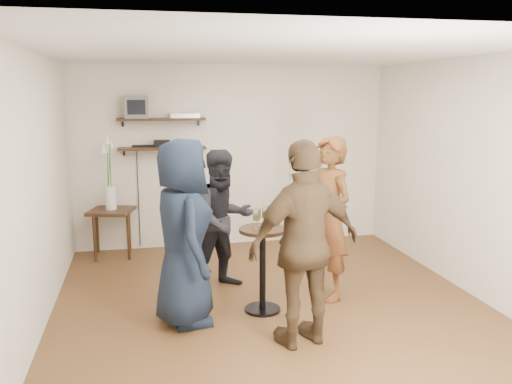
# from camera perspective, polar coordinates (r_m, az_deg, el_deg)

# --- Properties ---
(room) EXTENTS (4.58, 5.08, 2.68)m
(room) POSITION_cam_1_polar(r_m,az_deg,el_deg) (5.44, 1.82, 0.74)
(room) COLOR #4C2C18
(room) RESTS_ON ground
(shelf_upper) EXTENTS (1.20, 0.25, 0.04)m
(shelf_upper) POSITION_cam_1_polar(r_m,az_deg,el_deg) (7.59, -9.94, 7.56)
(shelf_upper) COLOR black
(shelf_upper) RESTS_ON room
(shelf_lower) EXTENTS (1.20, 0.25, 0.04)m
(shelf_lower) POSITION_cam_1_polar(r_m,az_deg,el_deg) (7.63, -9.84, 4.56)
(shelf_lower) COLOR black
(shelf_lower) RESTS_ON room
(crt_monitor) EXTENTS (0.32, 0.30, 0.30)m
(crt_monitor) POSITION_cam_1_polar(r_m,az_deg,el_deg) (7.58, -12.48, 8.73)
(crt_monitor) COLOR #59595B
(crt_monitor) RESTS_ON shelf_upper
(dvd_deck) EXTENTS (0.40, 0.24, 0.06)m
(dvd_deck) POSITION_cam_1_polar(r_m,az_deg,el_deg) (7.61, -7.53, 7.99)
(dvd_deck) COLOR silver
(dvd_deck) RESTS_ON shelf_upper
(radio) EXTENTS (0.22, 0.10, 0.10)m
(radio) POSITION_cam_1_polar(r_m,az_deg,el_deg) (7.62, -9.89, 5.06)
(radio) COLOR black
(radio) RESTS_ON shelf_lower
(power_strip) EXTENTS (0.30, 0.05, 0.03)m
(power_strip) POSITION_cam_1_polar(r_m,az_deg,el_deg) (7.67, -11.82, 4.77)
(power_strip) COLOR black
(power_strip) RESTS_ON shelf_lower
(side_table) EXTENTS (0.68, 0.68, 0.65)m
(side_table) POSITION_cam_1_polar(r_m,az_deg,el_deg) (7.61, -14.95, -2.57)
(side_table) COLOR black
(side_table) RESTS_ON room
(vase_lilies) EXTENTS (0.20, 0.20, 1.02)m
(vase_lilies) POSITION_cam_1_polar(r_m,az_deg,el_deg) (7.52, -15.12, 0.63)
(vase_lilies) COLOR white
(vase_lilies) RESTS_ON side_table
(drinks_table) EXTENTS (0.48, 0.48, 0.88)m
(drinks_table) POSITION_cam_1_polar(r_m,az_deg,el_deg) (5.53, 0.70, -6.98)
(drinks_table) COLOR black
(drinks_table) RESTS_ON room
(wine_glass_fl) EXTENTS (0.07, 0.07, 0.20)m
(wine_glass_fl) POSITION_cam_1_polar(r_m,az_deg,el_deg) (5.37, 0.03, -2.54)
(wine_glass_fl) COLOR silver
(wine_glass_fl) RESTS_ON drinks_table
(wine_glass_fr) EXTENTS (0.07, 0.07, 0.20)m
(wine_glass_fr) POSITION_cam_1_polar(r_m,az_deg,el_deg) (5.38, 1.47, -2.49)
(wine_glass_fr) COLOR silver
(wine_glass_fr) RESTS_ON drinks_table
(wine_glass_bl) EXTENTS (0.06, 0.06, 0.19)m
(wine_glass_bl) POSITION_cam_1_polar(r_m,az_deg,el_deg) (5.47, 0.20, -2.37)
(wine_glass_bl) COLOR silver
(wine_glass_bl) RESTS_ON drinks_table
(wine_glass_br) EXTENTS (0.07, 0.07, 0.22)m
(wine_glass_br) POSITION_cam_1_polar(r_m,az_deg,el_deg) (5.43, 1.02, -2.24)
(wine_glass_br) COLOR silver
(wine_glass_br) RESTS_ON drinks_table
(person_plaid) EXTENTS (0.59, 0.74, 1.77)m
(person_plaid) POSITION_cam_1_polar(r_m,az_deg,el_deg) (5.86, 7.63, -2.77)
(person_plaid) COLOR #9E1312
(person_plaid) RESTS_ON room
(person_dark) EXTENTS (0.94, 0.84, 1.59)m
(person_dark) POSITION_cam_1_polar(r_m,az_deg,el_deg) (6.13, -3.45, -2.95)
(person_dark) COLOR black
(person_dark) RESTS_ON room
(person_navy) EXTENTS (0.69, 0.95, 1.80)m
(person_navy) POSITION_cam_1_polar(r_m,az_deg,el_deg) (5.21, -7.66, -4.28)
(person_navy) COLOR black
(person_navy) RESTS_ON room
(person_brown) EXTENTS (1.15, 0.70, 1.83)m
(person_brown) POSITION_cam_1_polar(r_m,az_deg,el_deg) (4.75, 5.20, -5.51)
(person_brown) COLOR #43301D
(person_brown) RESTS_ON room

